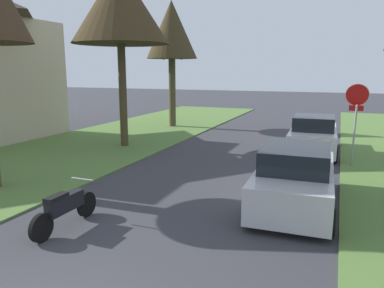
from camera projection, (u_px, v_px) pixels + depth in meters
stop_sign_far at (356, 107)px, 13.12m from camera, size 0.81×0.58×2.94m
street_tree_left_mid_b at (120, 5)px, 15.79m from camera, size 4.22×4.22×7.78m
street_tree_left_far at (172, 31)px, 21.84m from camera, size 3.04×3.04×7.42m
parked_sedan_silver at (295, 178)px, 9.45m from camera, size 2.05×4.45×1.57m
parked_sedan_white at (313, 135)px, 15.66m from camera, size 2.05×4.45×1.57m
parked_motorcycle at (65, 207)px, 8.10m from camera, size 0.60×2.05×0.97m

